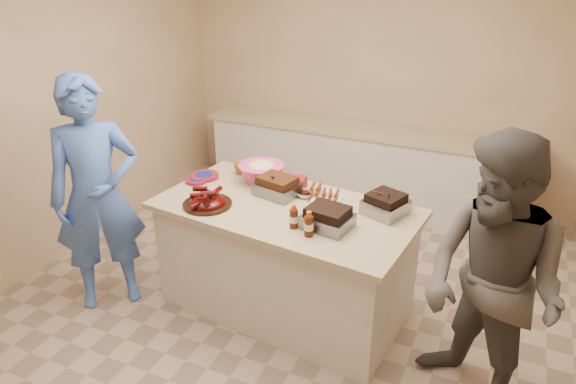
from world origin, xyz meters
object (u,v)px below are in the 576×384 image
at_px(bbq_bottle_b, 309,236).
at_px(coleslaw_bowl, 262,182).
at_px(rib_platter, 208,205).
at_px(island, 285,306).
at_px(guest_blue, 115,297).
at_px(mustard_bottle, 279,200).
at_px(plastic_cup, 240,174).
at_px(roasting_pan, 385,214).
at_px(bbq_bottle_a, 294,228).

bearing_deg(bbq_bottle_b, coleslaw_bowl, 136.26).
bearing_deg(coleslaw_bowl, rib_platter, -107.20).
height_order(island, rib_platter, rib_platter).
relative_size(island, guest_blue, 1.03).
height_order(mustard_bottle, plastic_cup, mustard_bottle).
bearing_deg(roasting_pan, mustard_bottle, -152.18).
bearing_deg(bbq_bottle_b, guest_blue, -174.72).
distance_m(island, roasting_pan, 1.17).
distance_m(bbq_bottle_b, guest_blue, 1.93).
bearing_deg(bbq_bottle_a, island, 125.09).
xyz_separation_m(roasting_pan, bbq_bottle_b, (-0.38, -0.52, 0.00)).
relative_size(island, plastic_cup, 19.30).
height_order(bbq_bottle_b, mustard_bottle, bbq_bottle_b).
distance_m(island, bbq_bottle_a, 0.97).
bearing_deg(coleslaw_bowl, bbq_bottle_b, -43.74).
bearing_deg(mustard_bottle, coleslaw_bowl, 138.94).
xyz_separation_m(bbq_bottle_a, mustard_bottle, (-0.28, 0.36, 0.00)).
distance_m(island, bbq_bottle_b, 1.02).
relative_size(island, mustard_bottle, 15.74).
xyz_separation_m(bbq_bottle_b, plastic_cup, (-0.94, 0.74, 0.00)).
xyz_separation_m(roasting_pan, mustard_bottle, (-0.80, -0.10, 0.00)).
relative_size(island, roasting_pan, 7.18).
relative_size(island, rib_platter, 5.22).
distance_m(coleslaw_bowl, guest_blue, 1.58).
relative_size(plastic_cup, guest_blue, 0.05).
xyz_separation_m(plastic_cup, guest_blue, (-0.75, -0.90, -0.92)).
relative_size(coleslaw_bowl, bbq_bottle_a, 2.18).
relative_size(mustard_bottle, plastic_cup, 1.23).
distance_m(roasting_pan, plastic_cup, 1.34).
distance_m(island, guest_blue, 1.45).
bearing_deg(rib_platter, bbq_bottle_a, -3.69).
bearing_deg(plastic_cup, mustard_bottle, -31.14).
height_order(roasting_pan, mustard_bottle, mustard_bottle).
distance_m(island, mustard_bottle, 0.93).
height_order(rib_platter, bbq_bottle_a, bbq_bottle_a).
relative_size(roasting_pan, bbq_bottle_a, 1.55).
bearing_deg(bbq_bottle_b, rib_platter, 172.85).
bearing_deg(rib_platter, guest_blue, -162.21).
bearing_deg(bbq_bottle_a, bbq_bottle_b, -24.34).
relative_size(bbq_bottle_a, mustard_bottle, 1.41).
relative_size(bbq_bottle_a, guest_blue, 0.09).
bearing_deg(rib_platter, island, 21.98).
bearing_deg(plastic_cup, coleslaw_bowl, -16.93).
bearing_deg(coleslaw_bowl, mustard_bottle, -41.06).
height_order(island, bbq_bottle_b, bbq_bottle_b).
bearing_deg(bbq_bottle_a, rib_platter, 176.31).
distance_m(rib_platter, roasting_pan, 1.32).
bearing_deg(guest_blue, rib_platter, -26.57).
relative_size(roasting_pan, mustard_bottle, 2.19).
xyz_separation_m(island, plastic_cup, (-0.62, 0.41, 0.92)).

